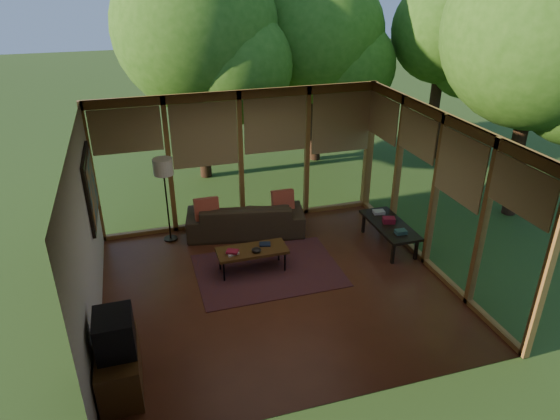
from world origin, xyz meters
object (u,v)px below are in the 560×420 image
object	(u,v)px
sofa	(245,217)
coffee_table	(252,251)
side_console	(390,226)
television	(114,333)
media_cabinet	(119,369)
floor_lamp	(164,172)

from	to	relation	value
sofa	coffee_table	size ratio (longest dim) A/B	1.88
sofa	side_console	distance (m)	2.76
television	side_console	world-z (taller)	television
media_cabinet	television	world-z (taller)	television
sofa	floor_lamp	size ratio (longest dim) A/B	1.37
media_cabinet	coffee_table	bearing A→B (deg)	43.84
coffee_table	side_console	xyz separation A→B (m)	(2.66, 0.12, 0.02)
media_cabinet	coffee_table	distance (m)	3.06
sofa	floor_lamp	distance (m)	1.82
sofa	coffee_table	distance (m)	1.40
coffee_table	side_console	distance (m)	2.67
media_cabinet	side_console	bearing A→B (deg)	24.67
sofa	media_cabinet	world-z (taller)	sofa
side_console	media_cabinet	bearing A→B (deg)	-155.33
media_cabinet	floor_lamp	size ratio (longest dim) A/B	0.61
television	coffee_table	size ratio (longest dim) A/B	0.46
media_cabinet	television	bearing A→B (deg)	0.00
media_cabinet	coffee_table	size ratio (longest dim) A/B	0.83
media_cabinet	television	size ratio (longest dim) A/B	1.82
floor_lamp	media_cabinet	bearing A→B (deg)	-104.73
television	floor_lamp	distance (m)	3.81
television	floor_lamp	size ratio (longest dim) A/B	0.33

